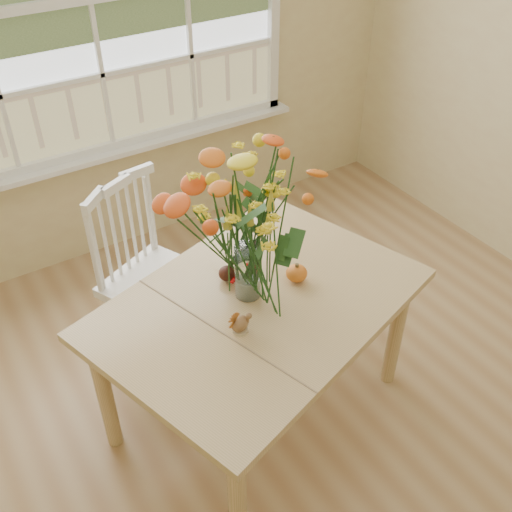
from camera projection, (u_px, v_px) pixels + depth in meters
floor at (336, 507)px, 2.53m from camera, size 4.00×4.50×0.01m
wall_back at (94, 36)px, 3.19m from camera, size 4.00×0.02×2.70m
window at (90, 2)px, 3.05m from camera, size 2.42×0.12×1.74m
dining_table at (259, 316)px, 2.55m from camera, size 1.54×1.30×0.71m
windsor_chair at (143, 265)px, 2.95m from camera, size 0.58×0.57×0.96m
flower_vase at (247, 222)px, 2.30m from camera, size 0.52×0.52×0.61m
pumpkin at (297, 274)px, 2.57m from camera, size 0.09×0.09×0.07m
turkey_figurine at (240, 324)px, 2.32m from camera, size 0.09×0.08×0.10m
dark_gourd at (227, 274)px, 2.57m from camera, size 0.12×0.07×0.07m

